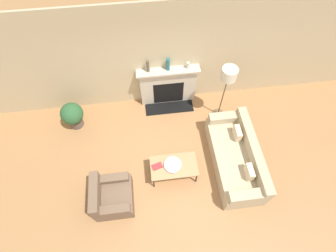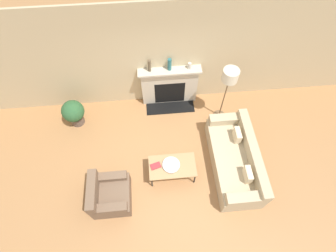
% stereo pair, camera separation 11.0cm
% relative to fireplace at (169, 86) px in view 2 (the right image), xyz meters
% --- Properties ---
extents(ground_plane, '(18.00, 18.00, 0.00)m').
position_rel_fireplace_xyz_m(ground_plane, '(-0.19, -2.28, -0.58)').
color(ground_plane, '#A87547').
extents(wall_back, '(18.00, 0.06, 2.90)m').
position_rel_fireplace_xyz_m(wall_back, '(-0.19, 0.14, 0.87)').
color(wall_back, '#C6B289').
rests_on(wall_back, ground_plane).
extents(fireplace, '(1.56, 0.59, 1.18)m').
position_rel_fireplace_xyz_m(fireplace, '(0.00, 0.00, 0.00)').
color(fireplace, beige).
rests_on(fireplace, ground_plane).
extents(couch, '(0.92, 2.15, 0.78)m').
position_rel_fireplace_xyz_m(couch, '(1.33, -2.09, -0.27)').
color(couch, tan).
rests_on(couch, ground_plane).
extents(armchair_near, '(0.82, 0.85, 0.75)m').
position_rel_fireplace_xyz_m(armchair_near, '(-1.56, -2.64, -0.29)').
color(armchair_near, brown).
rests_on(armchair_near, ground_plane).
extents(coffee_table, '(1.04, 0.58, 0.45)m').
position_rel_fireplace_xyz_m(coffee_table, '(-0.14, -2.18, -0.16)').
color(coffee_table, tan).
rests_on(coffee_table, ground_plane).
extents(bowl, '(0.38, 0.38, 0.05)m').
position_rel_fireplace_xyz_m(bowl, '(-0.17, -2.16, -0.09)').
color(bowl, silver).
rests_on(bowl, coffee_table).
extents(book, '(0.25, 0.20, 0.02)m').
position_rel_fireplace_xyz_m(book, '(-0.51, -2.15, -0.11)').
color(book, '#9E2D33').
rests_on(book, coffee_table).
extents(floor_lamp, '(0.36, 0.36, 1.69)m').
position_rel_fireplace_xyz_m(floor_lamp, '(1.28, -0.64, 0.85)').
color(floor_lamp, brown).
rests_on(floor_lamp, ground_plane).
extents(mantel_vase_left, '(0.07, 0.07, 0.33)m').
position_rel_fireplace_xyz_m(mantel_vase_left, '(-0.48, 0.01, 0.77)').
color(mantel_vase_left, brown).
rests_on(mantel_vase_left, fireplace).
extents(mantel_vase_center_left, '(0.09, 0.09, 0.33)m').
position_rel_fireplace_xyz_m(mantel_vase_center_left, '(-0.00, 0.01, 0.77)').
color(mantel_vase_center_left, '#28666B').
rests_on(mantel_vase_center_left, fireplace).
extents(mantel_vase_center_right, '(0.09, 0.09, 0.17)m').
position_rel_fireplace_xyz_m(mantel_vase_center_right, '(0.48, 0.01, 0.69)').
color(mantel_vase_center_right, beige).
rests_on(mantel_vase_center_right, fireplace).
extents(potted_plant, '(0.55, 0.55, 0.77)m').
position_rel_fireplace_xyz_m(potted_plant, '(-2.47, -0.50, -0.14)').
color(potted_plant, brown).
rests_on(potted_plant, ground_plane).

